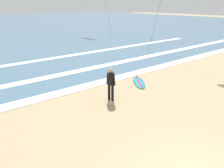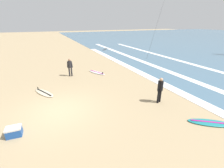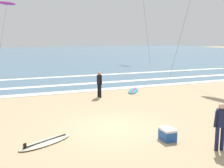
% 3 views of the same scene
% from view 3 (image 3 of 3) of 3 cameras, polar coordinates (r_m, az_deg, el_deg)
% --- Properties ---
extents(ground_plane, '(160.00, 160.00, 0.00)m').
position_cam_3_polar(ground_plane, '(11.49, 0.12, -9.06)').
color(ground_plane, tan).
extents(ocean_surface, '(140.00, 90.00, 0.01)m').
position_cam_3_polar(ocean_surface, '(63.00, -18.24, 5.83)').
color(ocean_surface, slate).
rests_on(ocean_surface, ground).
extents(wave_foam_shoreline, '(38.91, 0.84, 0.01)m').
position_cam_3_polar(wave_foam_shoreline, '(18.96, -9.12, -1.64)').
color(wave_foam_shoreline, white).
rests_on(wave_foam_shoreline, ocean_surface).
extents(wave_foam_mid_break, '(54.71, 0.74, 0.01)m').
position_cam_3_polar(wave_foam_mid_break, '(22.09, -6.15, 0.03)').
color(wave_foam_mid_break, white).
rests_on(wave_foam_mid_break, ocean_surface).
extents(wave_foam_outer_break, '(44.47, 0.72, 0.01)m').
position_cam_3_polar(wave_foam_outer_break, '(25.91, -16.17, 1.12)').
color(wave_foam_outer_break, white).
rests_on(wave_foam_outer_break, ocean_surface).
extents(surfer_left_near, '(0.32, 0.51, 1.60)m').
position_cam_3_polar(surfer_left_near, '(16.99, -2.64, 0.40)').
color(surfer_left_near, black).
rests_on(surfer_left_near, ground).
extents(surfer_background_far, '(0.52, 0.32, 1.60)m').
position_cam_3_polar(surfer_background_far, '(9.69, 21.63, -7.41)').
color(surfer_background_far, '#141938').
rests_on(surfer_background_far, ground).
extents(surfboard_right_spare, '(2.14, 1.49, 0.25)m').
position_cam_3_polar(surfboard_right_spare, '(10.16, -13.60, -11.64)').
color(surfboard_right_spare, beige).
rests_on(surfboard_right_spare, ground).
extents(surfboard_foreground_flat, '(1.69, 2.07, 0.25)m').
position_cam_3_polar(surfboard_foreground_flat, '(19.03, 4.44, -1.41)').
color(surfboard_foreground_flat, teal).
rests_on(surfboard_foreground_flat, ground).
extents(kite_magenta_high_right, '(3.03, 3.47, 8.25)m').
position_cam_3_polar(kite_magenta_high_right, '(39.42, -21.02, 15.32)').
color(kite_magenta_high_right, '#CC2384').
rests_on(kite_magenta_high_right, ground).
extents(cooler_box, '(0.48, 0.63, 0.44)m').
position_cam_3_polar(cooler_box, '(10.32, 11.45, -10.17)').
color(cooler_box, '#1E4C9E').
rests_on(cooler_box, ground).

